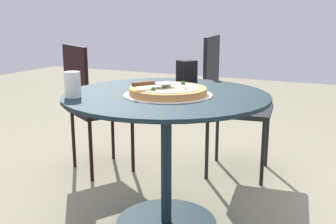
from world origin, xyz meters
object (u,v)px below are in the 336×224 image
Objects in this scene: patio_table at (166,127)px; pizza_on_tray at (168,91)px; patio_chair_far at (227,97)px; drinking_cup at (72,84)px; napkin_dispenser at (187,72)px; pizza_server at (153,83)px; patio_chair_near at (91,101)px.

patio_table is 0.19m from pizza_on_tray.
patio_table is at bearing -3.44° from patio_chair_far.
patio_table is at bearing 126.68° from drinking_cup.
patio_chair_far is at bearing -157.82° from napkin_dispenser.
pizza_server is at bearing 118.16° from drinking_cup.
patio_chair_near reaches higher than napkin_dispenser.
patio_chair_far is (-0.88, 0.03, -0.18)m from pizza_on_tray.
napkin_dispenser is 0.57m from patio_chair_far.
patio_table is 0.90m from patio_chair_near.
napkin_dispenser reaches higher than pizza_on_tray.
napkin_dispenser is at bearing -171.26° from pizza_on_tray.
drinking_cup is 0.13× the size of patio_chair_far.
pizza_on_tray is at bearing -1.87° from patio_chair_far.
patio_chair_far is (-0.85, 0.05, 0.00)m from patio_table.
drinking_cup is at bearing -57.89° from pizza_on_tray.
pizza_on_tray is 0.90m from patio_chair_far.
patio_table is 0.49m from drinking_cup.
patio_chair_far is at bearing 176.56° from patio_table.
patio_chair_near is at bearing -125.68° from pizza_server.
drinking_cup is 1.20m from patio_chair_far.
pizza_on_tray is (0.03, 0.02, 0.19)m from patio_table.
patio_chair_near is 0.94× the size of patio_chair_far.
napkin_dispenser is 0.79m from patio_chair_near.
patio_table is 2.35× the size of pizza_on_tray.
patio_chair_near is (-0.54, -0.75, -0.25)m from pizza_server.
napkin_dispenser is at bearing 151.99° from drinking_cup.
pizza_server is at bearing -4.64° from patio_chair_far.
drinking_cup is at bearing 30.71° from patio_chair_near.
patio_chair_far is at bearing 178.13° from pizza_on_tray.
pizza_server is at bearing 54.32° from patio_chair_near.
patio_chair_far is at bearing 175.36° from pizza_server.
patio_table is 8.38× the size of drinking_cup.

